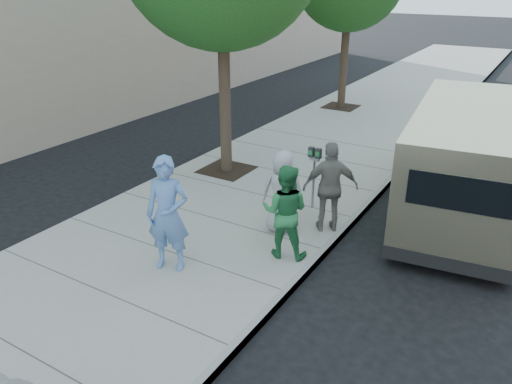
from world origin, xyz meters
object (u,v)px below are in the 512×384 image
(person_green_shirt, at_px, (285,212))
(person_gray_shirt, at_px, (283,192))
(person_striped_polo, at_px, (330,187))
(parking_meter, at_px, (314,165))
(van, at_px, (466,159))
(person_officer, at_px, (168,214))

(person_green_shirt, xyz_separation_m, person_gray_shirt, (-0.47, 0.79, -0.03))
(person_gray_shirt, bearing_deg, person_striped_polo, -172.17)
(person_green_shirt, height_order, person_gray_shirt, person_green_shirt)
(person_gray_shirt, xyz_separation_m, person_striped_polo, (0.76, 0.49, 0.08))
(parking_meter, height_order, person_striped_polo, person_striped_polo)
(van, distance_m, person_green_shirt, 4.35)
(person_officer, height_order, person_green_shirt, person_officer)
(person_gray_shirt, height_order, person_striped_polo, person_striped_polo)
(person_officer, xyz_separation_m, person_striped_polo, (1.74, 2.62, -0.10))
(person_officer, relative_size, person_gray_shirt, 1.22)
(person_green_shirt, bearing_deg, person_striped_polo, -118.43)
(parking_meter, distance_m, person_green_shirt, 2.06)
(person_green_shirt, bearing_deg, parking_meter, -94.58)
(van, xyz_separation_m, person_striped_polo, (-1.96, -2.44, -0.18))
(person_green_shirt, relative_size, person_striped_polo, 0.95)
(parking_meter, bearing_deg, person_gray_shirt, -89.61)
(van, bearing_deg, person_green_shirt, -128.02)
(person_striped_polo, bearing_deg, person_officer, 24.02)
(parking_meter, xyz_separation_m, person_green_shirt, (0.40, -2.01, -0.13))
(person_gray_shirt, relative_size, person_striped_polo, 0.91)
(person_green_shirt, bearing_deg, person_officer, 27.11)
(parking_meter, xyz_separation_m, person_striped_polo, (0.68, -0.74, -0.08))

